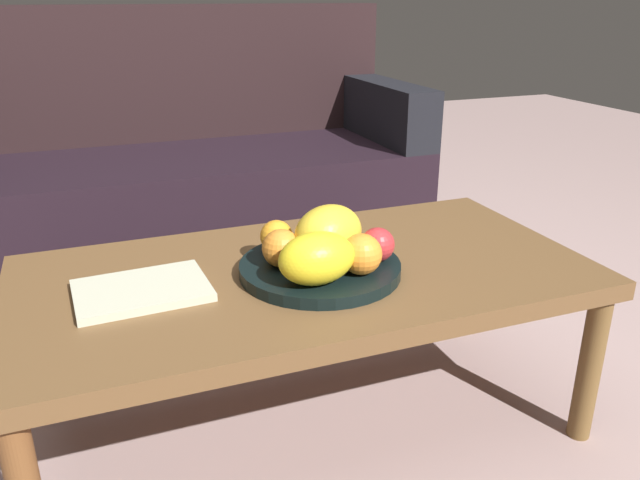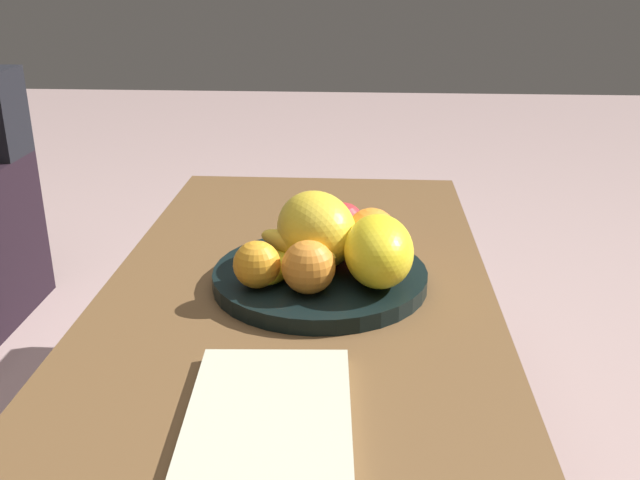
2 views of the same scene
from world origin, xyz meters
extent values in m
cube|color=brown|center=(0.00, 0.00, 0.37)|extent=(1.20, 0.61, 0.04)
cylinder|color=brown|center=(0.56, -0.26, 0.18)|extent=(0.05, 0.05, 0.35)
cylinder|color=brown|center=(0.56, 0.26, 0.18)|extent=(0.05, 0.05, 0.35)
cylinder|color=black|center=(0.02, -0.03, 0.41)|extent=(0.33, 0.33, 0.03)
ellipsoid|color=yellow|center=(0.04, -0.03, 0.48)|extent=(0.19, 0.17, 0.12)
ellipsoid|color=yellow|center=(-0.02, -0.12, 0.47)|extent=(0.16, 0.11, 0.10)
sphere|color=orange|center=(-0.06, -0.02, 0.46)|extent=(0.08, 0.08, 0.08)
sphere|color=orange|center=(-0.05, 0.05, 0.45)|extent=(0.07, 0.07, 0.07)
sphere|color=orange|center=(0.08, -0.11, 0.46)|extent=(0.08, 0.08, 0.08)
sphere|color=#BA2C30|center=(0.13, -0.07, 0.45)|extent=(0.07, 0.07, 0.07)
ellipsoid|color=yellow|center=(0.00, 0.01, 0.44)|extent=(0.15, 0.09, 0.03)
ellipsoid|color=yellow|center=(0.01, 0.00, 0.44)|extent=(0.13, 0.13, 0.03)
ellipsoid|color=yellow|center=(0.02, 0.02, 0.44)|extent=(0.15, 0.09, 0.03)
ellipsoid|color=yellow|center=(0.01, 0.00, 0.46)|extent=(0.12, 0.14, 0.03)
ellipsoid|color=yellow|center=(0.01, 0.00, 0.46)|extent=(0.12, 0.14, 0.03)
cube|color=beige|center=(-0.34, 0.00, 0.40)|extent=(0.26, 0.19, 0.02)
camera|label=1|loc=(-0.41, -1.14, 0.93)|focal=35.23mm
camera|label=2|loc=(-1.00, -0.10, 0.87)|focal=40.23mm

